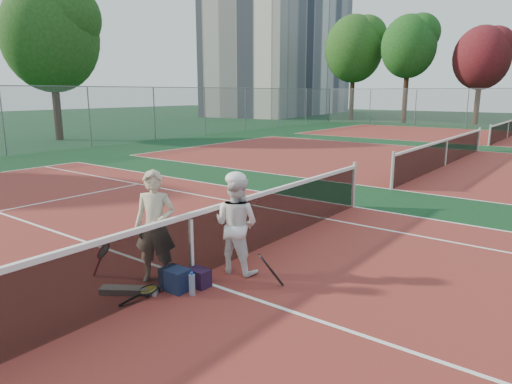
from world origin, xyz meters
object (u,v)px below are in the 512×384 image
(apartment_block, at_px, (283,52))
(water_bottle, at_px, (192,285))
(racket_spare, at_px, (148,291))
(sports_bag_navy, at_px, (175,279))
(player_b, at_px, (236,225))
(player_a, at_px, (155,227))
(net_main, at_px, (191,246))
(racket_black_held, at_px, (265,271))
(racket_red, at_px, (104,261))
(sports_bag_purple, at_px, (199,278))

(apartment_block, distance_m, water_bottle, 53.24)
(racket_spare, height_order, sports_bag_navy, sports_bag_navy)
(racket_spare, distance_m, water_bottle, 0.61)
(player_b, relative_size, water_bottle, 5.04)
(player_a, bearing_deg, player_b, 22.93)
(net_main, distance_m, racket_black_held, 1.16)
(player_b, bearing_deg, apartment_block, -64.61)
(racket_red, relative_size, racket_black_held, 1.08)
(apartment_block, xyz_separation_m, racket_red, (26.94, -44.78, -7.23))
(player_a, xyz_separation_m, sports_bag_navy, (0.45, -0.07, -0.67))
(apartment_block, bearing_deg, player_a, -58.07)
(racket_black_held, distance_m, sports_bag_purple, 0.95)
(player_b, bearing_deg, racket_black_held, 154.09)
(apartment_block, relative_size, racket_red, 40.10)
(net_main, bearing_deg, apartment_block, 122.47)
(player_b, distance_m, racket_spare, 1.62)
(sports_bag_purple, bearing_deg, player_b, 84.61)
(player_a, relative_size, racket_spare, 2.77)
(sports_bag_navy, distance_m, water_bottle, 0.31)
(apartment_block, height_order, sports_bag_navy, apartment_block)
(racket_red, bearing_deg, player_b, 27.27)
(apartment_block, distance_m, racket_red, 52.75)
(net_main, relative_size, water_bottle, 36.60)
(racket_spare, distance_m, sports_bag_purple, 0.73)
(apartment_block, height_order, racket_black_held, apartment_block)
(player_b, relative_size, racket_black_held, 2.99)
(player_a, bearing_deg, racket_red, 178.10)
(player_a, xyz_separation_m, racket_red, (-0.71, -0.41, -0.55))
(player_a, distance_m, sports_bag_navy, 0.81)
(player_a, relative_size, sports_bag_navy, 4.11)
(net_main, relative_size, apartment_block, 0.50)
(racket_spare, bearing_deg, water_bottle, -47.65)
(player_a, relative_size, sports_bag_purple, 5.17)
(sports_bag_navy, bearing_deg, racket_red, -163.60)
(racket_black_held, relative_size, sports_bag_purple, 1.58)
(racket_spare, distance_m, sports_bag_navy, 0.40)
(player_a, bearing_deg, water_bottle, -35.40)
(player_b, distance_m, racket_red, 2.04)
(apartment_block, distance_m, sports_bag_purple, 52.94)
(net_main, relative_size, racket_black_held, 21.69)
(apartment_block, xyz_separation_m, water_bottle, (28.42, -44.42, -7.35))
(racket_black_held, bearing_deg, net_main, -30.42)
(net_main, height_order, player_b, player_b)
(net_main, distance_m, racket_red, 1.33)
(net_main, xyz_separation_m, racket_black_held, (1.06, 0.39, -0.26))
(apartment_block, xyz_separation_m, racket_black_held, (29.06, -43.61, -7.25))
(racket_black_held, distance_m, racket_spare, 1.63)
(net_main, height_order, racket_red, net_main)
(player_b, bearing_deg, racket_red, 36.98)
(sports_bag_navy, bearing_deg, sports_bag_purple, 59.18)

